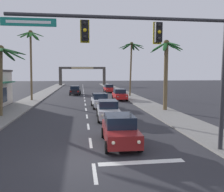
{
  "coord_description": "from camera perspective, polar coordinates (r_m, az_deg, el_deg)",
  "views": [
    {
      "loc": [
        -0.5,
        -10.49,
        4.07
      ],
      "look_at": [
        1.98,
        8.0,
        2.2
      ],
      "focal_mm": 36.91,
      "sensor_mm": 36.0,
      "label": 1
    }
  ],
  "objects": [
    {
      "name": "lane_markings",
      "position": [
        31.01,
        -5.85,
        -1.84
      ],
      "size": [
        4.28,
        88.88,
        0.01
      ],
      "color": "silver",
      "rests_on": "ground"
    },
    {
      "name": "sidewalk_left",
      "position": [
        31.61,
        -20.95,
        -1.93
      ],
      "size": [
        3.2,
        110.0,
        0.14
      ],
      "primitive_type": "cube",
      "color": "gray",
      "rests_on": "ground"
    },
    {
      "name": "town_gateway_arch",
      "position": [
        76.07,
        -7.32,
        5.62
      ],
      "size": [
        15.08,
        0.9,
        6.06
      ],
      "color": "#423D38",
      "rests_on": "ground"
    },
    {
      "name": "palm_left_third",
      "position": [
        35.62,
        -19.48,
        11.17
      ],
      "size": [
        3.72,
        3.5,
        10.14
      ],
      "color": "brown",
      "rests_on": "ground"
    },
    {
      "name": "sedan_fifth_in_queue",
      "position": [
        27.3,
        -3.0,
        -1.05
      ],
      "size": [
        2.04,
        4.49,
        1.68
      ],
      "color": "silver",
      "rests_on": "ground"
    },
    {
      "name": "palm_right_second",
      "position": [
        25.16,
        13.26,
        8.22
      ],
      "size": [
        3.65,
        3.68,
        7.53
      ],
      "color": "brown",
      "rests_on": "ground"
    },
    {
      "name": "sedan_parked_nearest_kerb",
      "position": [
        34.64,
        1.9,
        0.39
      ],
      "size": [
        1.95,
        4.45,
        1.68
      ],
      "color": "red",
      "rests_on": "ground"
    },
    {
      "name": "sedan_parked_mid_kerb",
      "position": [
        48.56,
        -0.77,
        1.92
      ],
      "size": [
        2.06,
        4.5,
        1.68
      ],
      "color": "red",
      "rests_on": "ground"
    },
    {
      "name": "ground_plane",
      "position": [
        11.26,
        -4.75,
        -15.48
      ],
      "size": [
        220.0,
        220.0,
        0.0
      ],
      "primitive_type": "plane",
      "color": "#2D2D33"
    },
    {
      "name": "sedan_oncoming_far",
      "position": [
        43.58,
        -9.08,
        1.42
      ],
      "size": [
        2.11,
        4.51,
        1.68
      ],
      "color": "black",
      "rests_on": "ground"
    },
    {
      "name": "sidewalk_right",
      "position": [
        31.85,
        7.52,
        -1.54
      ],
      "size": [
        3.2,
        110.0,
        0.14
      ],
      "primitive_type": "cube",
      "color": "gray",
      "rests_on": "ground"
    },
    {
      "name": "sedan_third_in_queue",
      "position": [
        20.26,
        -1.0,
        -3.41
      ],
      "size": [
        2.08,
        4.5,
        1.68
      ],
      "color": "silver",
      "rests_on": "ground"
    },
    {
      "name": "palm_left_second",
      "position": [
        23.27,
        -25.78,
        7.62
      ],
      "size": [
        4.29,
        4.4,
        6.57
      ],
      "color": "brown",
      "rests_on": "ground"
    },
    {
      "name": "traffic_signal_mast",
      "position": [
        11.49,
        12.16,
        11.57
      ],
      "size": [
        10.67,
        0.41,
        7.44
      ],
      "color": "#2D2D33",
      "rests_on": "ground"
    },
    {
      "name": "sedan_lead_at_stop_bar",
      "position": [
        13.3,
        1.93,
        -8.27
      ],
      "size": [
        2.04,
        4.49,
        1.68
      ],
      "color": "maroon",
      "rests_on": "ground"
    },
    {
      "name": "palm_right_third",
      "position": [
        40.08,
        4.84,
        10.32
      ],
      "size": [
        4.39,
        4.22,
        9.34
      ],
      "color": "brown",
      "rests_on": "ground"
    }
  ]
}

